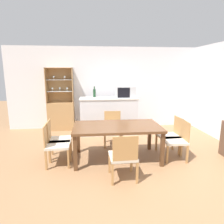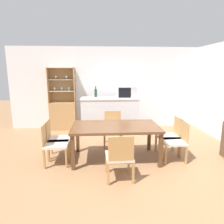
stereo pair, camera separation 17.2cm
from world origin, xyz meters
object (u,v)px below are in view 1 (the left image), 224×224
(display_cabinet, at_px, (61,112))
(dining_chair_side_right_far, at_px, (171,135))
(dining_table, at_px, (117,129))
(dining_chair_head_near, at_px, (123,156))
(dining_chair_head_far, at_px, (113,128))
(dining_chair_side_right_near, at_px, (176,140))
(dining_chair_side_left_far, at_px, (58,139))
(wine_bottle, at_px, (94,93))
(microwave, at_px, (125,92))
(dining_chair_side_left_near, at_px, (56,144))

(display_cabinet, height_order, dining_chair_side_right_far, display_cabinet)
(dining_table, height_order, dining_chair_head_near, dining_chair_head_near)
(display_cabinet, relative_size, dining_chair_side_right_far, 2.33)
(dining_chair_head_far, bearing_deg, display_cabinet, -42.23)
(dining_chair_side_right_near, height_order, dining_chair_side_left_far, same)
(dining_chair_side_right_near, relative_size, wine_bottle, 2.60)
(dining_table, height_order, microwave, microwave)
(dining_chair_side_left_far, bearing_deg, dining_chair_head_far, 115.70)
(dining_chair_side_right_near, relative_size, dining_chair_side_right_far, 1.00)
(dining_chair_head_near, bearing_deg, dining_chair_head_far, 88.11)
(dining_table, bearing_deg, dining_chair_head_far, 89.85)
(dining_chair_head_near, height_order, microwave, microwave)
(dining_chair_side_left_far, height_order, microwave, microwave)
(dining_table, bearing_deg, microwave, 75.21)
(dining_chair_side_right_near, height_order, dining_chair_head_far, same)
(wine_bottle, bearing_deg, dining_chair_side_right_far, -47.63)
(dining_chair_head_near, distance_m, wine_bottle, 2.92)
(dining_chair_head_far, distance_m, dining_chair_side_left_far, 1.40)
(dining_chair_side_right_far, bearing_deg, display_cabinet, 48.03)
(dining_table, relative_size, dining_chair_side_left_far, 2.15)
(dining_chair_head_near, relative_size, dining_chair_side_left_far, 1.00)
(dining_chair_head_far, bearing_deg, dining_chair_head_near, 92.73)
(display_cabinet, bearing_deg, dining_chair_side_right_near, -42.33)
(dining_chair_side_right_far, distance_m, wine_bottle, 2.55)
(dining_chair_side_left_near, height_order, dining_chair_side_right_far, same)
(dining_chair_side_right_far, bearing_deg, dining_chair_side_left_far, 86.78)
(dining_chair_side_right_near, height_order, dining_chair_side_left_near, same)
(dining_table, distance_m, dining_chair_side_left_far, 1.25)
(dining_chair_side_left_near, xyz_separation_m, wine_bottle, (0.80, 2.10, 0.77))
(dining_chair_side_left_near, relative_size, dining_chair_side_left_far, 1.00)
(dining_table, distance_m, microwave, 1.93)
(display_cabinet, bearing_deg, microwave, -14.88)
(dining_chair_side_right_near, distance_m, wine_bottle, 2.77)
(display_cabinet, distance_m, dining_table, 2.72)
(dining_table, xyz_separation_m, dining_chair_side_right_near, (1.22, -0.15, -0.23))
(dining_table, relative_size, dining_chair_side_right_near, 2.15)
(display_cabinet, relative_size, microwave, 3.55)
(dining_chair_head_near, xyz_separation_m, dining_chair_side_left_near, (-1.22, 0.68, 0.00))
(display_cabinet, distance_m, wine_bottle, 1.25)
(dining_chair_side_left_near, bearing_deg, dining_table, 94.98)
(dining_table, relative_size, dining_chair_head_near, 2.15)
(dining_table, height_order, wine_bottle, wine_bottle)
(display_cabinet, relative_size, wine_bottle, 6.05)
(dining_chair_head_near, xyz_separation_m, microwave, (0.47, 2.61, 0.80))
(dining_chair_head_far, relative_size, dining_chair_side_right_far, 1.00)
(dining_chair_head_near, distance_m, dining_chair_side_right_far, 1.57)
(dining_chair_head_far, bearing_deg, dining_chair_side_left_far, 32.04)
(dining_chair_side_right_near, xyz_separation_m, dining_chair_side_left_far, (-2.44, 0.29, 0.00))
(display_cabinet, xyz_separation_m, dining_chair_side_left_far, (0.24, -2.15, -0.16))
(dining_chair_side_left_far, bearing_deg, dining_chair_head_near, 47.82)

